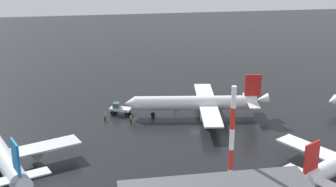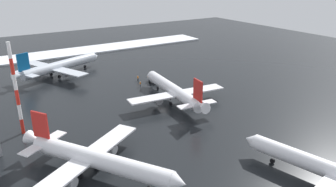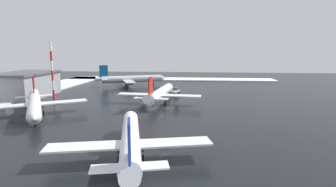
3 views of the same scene
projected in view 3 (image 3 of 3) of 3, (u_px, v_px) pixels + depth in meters
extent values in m
plane|color=black|center=(152.00, 102.00, 83.82)|extent=(240.00, 240.00, 0.00)
cube|color=white|center=(6.00, 99.00, 88.46)|extent=(152.00, 16.00, 0.53)
cube|color=white|center=(170.00, 79.00, 149.60)|extent=(14.00, 116.00, 0.53)
cylinder|color=white|center=(161.00, 93.00, 82.82)|extent=(26.47, 5.67, 2.98)
cone|color=white|center=(169.00, 87.00, 96.56)|extent=(2.38, 3.03, 2.83)
cone|color=white|center=(149.00, 99.00, 68.82)|extent=(3.37, 2.84, 2.90)
cube|color=white|center=(136.00, 94.00, 81.71)|extent=(5.01, 11.73, 0.32)
cylinder|color=gray|center=(142.00, 97.00, 81.94)|extent=(3.15, 2.05, 1.75)
cube|color=white|center=(182.00, 96.00, 78.92)|extent=(5.01, 11.73, 0.32)
cylinder|color=gray|center=(177.00, 98.00, 79.83)|extent=(3.15, 2.05, 1.75)
cube|color=red|center=(151.00, 86.00, 70.34)|extent=(3.52, 0.67, 4.91)
cube|color=white|center=(142.00, 98.00, 71.57)|extent=(2.70, 4.42, 0.21)
cube|color=white|center=(160.00, 99.00, 70.55)|extent=(2.70, 4.42, 0.21)
cylinder|color=black|center=(167.00, 92.00, 91.94)|extent=(0.21, 0.21, 0.61)
cylinder|color=black|center=(167.00, 96.00, 92.14)|extent=(0.99, 0.40, 0.96)
cylinder|color=black|center=(153.00, 98.00, 80.86)|extent=(0.21, 0.21, 0.61)
cylinder|color=black|center=(153.00, 102.00, 81.07)|extent=(0.99, 0.40, 0.96)
cylinder|color=black|center=(165.00, 99.00, 80.11)|extent=(0.21, 0.21, 0.61)
cylinder|color=black|center=(165.00, 103.00, 80.32)|extent=(0.99, 0.40, 0.96)
cylinder|color=white|center=(34.00, 105.00, 64.06)|extent=(23.77, 16.45, 2.97)
cone|color=white|center=(34.00, 118.00, 51.58)|extent=(3.28, 3.50, 2.82)
cone|color=white|center=(34.00, 94.00, 76.60)|extent=(3.98, 3.80, 2.89)
cube|color=white|center=(64.00, 102.00, 69.58)|extent=(9.29, 11.66, 0.31)
cylinder|color=gray|center=(58.00, 106.00, 68.56)|extent=(3.44, 3.06, 1.75)
cube|color=white|center=(1.00, 107.00, 63.23)|extent=(9.29, 11.66, 0.31)
cylinder|color=gray|center=(10.00, 110.00, 63.76)|extent=(3.44, 3.06, 1.75)
cube|color=red|center=(33.00, 84.00, 74.23)|extent=(3.13, 2.12, 4.89)
cube|color=white|center=(44.00, 96.00, 75.79)|extent=(4.15, 4.76, 0.21)
cube|color=white|center=(24.00, 97.00, 73.47)|extent=(4.15, 4.76, 0.21)
cylinder|color=black|center=(35.00, 119.00, 56.18)|extent=(0.21, 0.21, 0.61)
cylinder|color=black|center=(35.00, 125.00, 56.38)|extent=(0.98, 0.77, 0.96)
cylinder|color=black|center=(43.00, 108.00, 67.43)|extent=(0.21, 0.21, 0.61)
cylinder|color=black|center=(43.00, 112.00, 67.63)|extent=(0.98, 0.77, 0.96)
cylinder|color=black|center=(26.00, 109.00, 65.73)|extent=(0.21, 0.21, 0.61)
cylinder|color=black|center=(27.00, 114.00, 65.93)|extent=(0.98, 0.77, 0.96)
cylinder|color=silver|center=(132.00, 79.00, 121.96)|extent=(13.75, 26.73, 3.14)
cone|color=silver|center=(163.00, 78.00, 126.43)|extent=(3.61, 3.21, 2.98)
cone|color=silver|center=(99.00, 79.00, 117.34)|extent=(3.75, 4.08, 3.06)
cube|color=silver|center=(124.00, 78.00, 128.30)|extent=(12.64, 8.45, 0.33)
cylinder|color=gray|center=(126.00, 80.00, 126.85)|extent=(2.93, 3.61, 1.85)
cube|color=silver|center=(129.00, 82.00, 114.05)|extent=(12.64, 8.45, 0.33)
cylinder|color=gray|center=(130.00, 83.00, 116.08)|extent=(2.93, 3.61, 1.85)
cube|color=#0C5999|center=(104.00, 71.00, 117.45)|extent=(1.75, 3.53, 5.17)
cube|color=silver|center=(104.00, 78.00, 120.70)|extent=(5.02, 3.95, 0.22)
cube|color=silver|center=(105.00, 80.00, 115.48)|extent=(5.02, 3.95, 0.22)
cylinder|color=black|center=(153.00, 81.00, 125.08)|extent=(0.22, 0.22, 0.65)
cylinder|color=black|center=(153.00, 84.00, 125.30)|extent=(0.70, 1.06, 1.02)
cylinder|color=black|center=(126.00, 82.00, 123.27)|extent=(0.22, 0.22, 0.65)
cylinder|color=black|center=(126.00, 84.00, 123.48)|extent=(0.70, 1.06, 1.02)
cylinder|color=black|center=(127.00, 83.00, 119.44)|extent=(0.22, 0.22, 0.65)
cylinder|color=black|center=(127.00, 86.00, 119.66)|extent=(0.70, 1.06, 1.02)
cylinder|color=white|center=(130.00, 138.00, 40.76)|extent=(24.59, 8.37, 2.79)
cone|color=white|center=(131.00, 117.00, 53.75)|extent=(2.52, 3.03, 2.65)
cone|color=white|center=(130.00, 174.00, 27.53)|extent=(3.40, 2.98, 2.71)
cube|color=white|center=(83.00, 147.00, 37.49)|extent=(5.96, 11.21, 0.30)
cylinder|color=gray|center=(95.00, 151.00, 38.24)|extent=(3.09, 2.24, 1.64)
cube|color=white|center=(176.00, 142.00, 39.30)|extent=(5.96, 11.21, 0.30)
cylinder|color=gray|center=(164.00, 147.00, 39.61)|extent=(3.09, 2.24, 1.64)
cube|color=navy|center=(129.00, 141.00, 28.96)|extent=(3.26, 1.04, 4.59)
cube|color=white|center=(108.00, 168.00, 29.31)|extent=(2.98, 4.32, 0.20)
cube|color=white|center=(152.00, 166.00, 29.97)|extent=(2.98, 4.32, 0.20)
cylinder|color=black|center=(131.00, 129.00, 49.38)|extent=(0.20, 0.20, 0.57)
cylinder|color=black|center=(131.00, 135.00, 49.57)|extent=(0.94, 0.49, 0.90)
cylinder|color=black|center=(118.00, 152.00, 38.31)|extent=(0.20, 0.20, 0.57)
cylinder|color=black|center=(118.00, 159.00, 38.50)|extent=(0.94, 0.49, 0.90)
cylinder|color=black|center=(143.00, 150.00, 38.79)|extent=(0.20, 0.20, 0.57)
cylinder|color=black|center=(143.00, 158.00, 38.98)|extent=(0.94, 0.49, 0.90)
cube|color=silver|center=(175.00, 91.00, 98.53)|extent=(5.09, 3.78, 0.50)
cube|color=#3F5160|center=(176.00, 89.00, 99.21)|extent=(1.86, 1.92, 1.10)
cylinder|color=black|center=(174.00, 92.00, 100.51)|extent=(0.95, 0.64, 0.90)
cylinder|color=black|center=(179.00, 93.00, 99.60)|extent=(0.95, 0.64, 0.90)
cylinder|color=black|center=(171.00, 94.00, 97.69)|extent=(0.95, 0.64, 0.90)
cylinder|color=black|center=(175.00, 94.00, 96.78)|extent=(0.95, 0.64, 0.90)
cylinder|color=black|center=(174.00, 99.00, 86.55)|extent=(0.16, 0.16, 0.85)
cylinder|color=black|center=(175.00, 99.00, 86.68)|extent=(0.16, 0.16, 0.85)
cylinder|color=orange|center=(175.00, 97.00, 86.50)|extent=(0.36, 0.36, 0.62)
sphere|color=tan|center=(175.00, 96.00, 86.43)|extent=(0.24, 0.24, 0.24)
cylinder|color=black|center=(160.00, 94.00, 97.19)|extent=(0.16, 0.16, 0.85)
cylinder|color=black|center=(160.00, 94.00, 97.35)|extent=(0.16, 0.16, 0.85)
cylinder|color=orange|center=(160.00, 92.00, 97.16)|extent=(0.36, 0.36, 0.62)
sphere|color=tan|center=(160.00, 91.00, 97.09)|extent=(0.24, 0.24, 0.24)
cylinder|color=black|center=(167.00, 92.00, 102.45)|extent=(0.16, 0.16, 0.85)
cylinder|color=black|center=(167.00, 92.00, 102.28)|extent=(0.16, 0.16, 0.85)
cylinder|color=orange|center=(167.00, 90.00, 102.25)|extent=(0.36, 0.36, 0.62)
sphere|color=tan|center=(167.00, 89.00, 102.18)|extent=(0.24, 0.24, 0.24)
cylinder|color=red|center=(54.00, 95.00, 87.99)|extent=(0.70, 0.70, 3.22)
cylinder|color=white|center=(53.00, 85.00, 87.47)|extent=(0.70, 0.70, 3.22)
cylinder|color=red|center=(52.00, 76.00, 86.95)|extent=(0.70, 0.70, 3.22)
cylinder|color=white|center=(52.00, 66.00, 86.43)|extent=(0.70, 0.70, 3.22)
cylinder|color=red|center=(51.00, 56.00, 85.91)|extent=(0.70, 0.70, 3.22)
cylinder|color=white|center=(50.00, 46.00, 85.39)|extent=(0.70, 0.70, 3.22)
cube|color=gray|center=(26.00, 86.00, 92.68)|extent=(24.51, 14.89, 8.00)
cube|color=#4C4F54|center=(25.00, 73.00, 91.97)|extent=(25.55, 15.93, 0.80)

